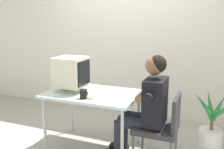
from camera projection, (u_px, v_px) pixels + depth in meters
ground_plane at (94, 147)px, 3.27m from camera, size 12.00×12.00×0.00m
wall_back at (147, 27)px, 4.11m from camera, size 8.00×0.10×3.00m
desk at (93, 97)px, 3.13m from camera, size 1.13×0.75×0.74m
crt_monitor at (71, 72)px, 3.15m from camera, size 0.37×0.34×0.43m
keyboard at (95, 92)px, 3.08m from camera, size 0.16×0.47×0.03m
office_chair at (162, 125)px, 2.84m from camera, size 0.47×0.47×0.81m
person_seated at (146, 104)px, 2.87m from camera, size 0.69×0.57×1.24m
potted_plant at (212, 128)px, 3.13m from camera, size 0.54×0.54×0.75m
desk_mug at (84, 94)px, 2.88m from camera, size 0.08×0.09×0.11m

